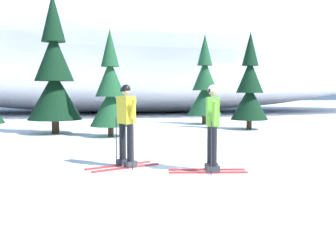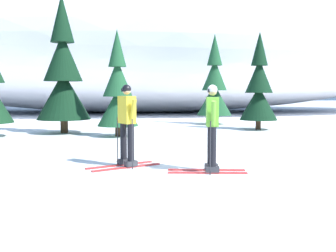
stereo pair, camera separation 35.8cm
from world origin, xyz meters
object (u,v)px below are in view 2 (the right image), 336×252
object	(u,v)px
pine_tree_center	(118,92)
pine_tree_center_right	(214,87)
skier_lime_jacket	(212,127)
pine_tree_far_right	(259,89)
pine_tree_center_left	(63,75)
skier_yellow_jacket	(127,123)

from	to	relation	value
pine_tree_center	pine_tree_center_right	xyz separation A→B (m)	(4.71, 5.26, 0.26)
skier_lime_jacket	pine_tree_far_right	xyz separation A→B (m)	(3.85, 9.12, 0.84)
skier_lime_jacket	pine_tree_center_left	world-z (taller)	pine_tree_center_left
skier_lime_jacket	pine_tree_center	xyz separation A→B (m)	(-2.22, 6.94, 0.70)
skier_yellow_jacket	pine_tree_far_right	world-z (taller)	pine_tree_far_right
skier_lime_jacket	skier_yellow_jacket	size ratio (longest dim) A/B	0.99
skier_lime_jacket	pine_tree_center_right	xyz separation A→B (m)	(2.49, 12.20, 0.96)
skier_yellow_jacket	pine_tree_far_right	distance (m)	10.10
skier_lime_jacket	pine_tree_center	bearing A→B (deg)	107.77
skier_yellow_jacket	pine_tree_center_right	distance (m)	12.23
pine_tree_center_left	pine_tree_far_right	size ratio (longest dim) A/B	1.29
pine_tree_center_right	pine_tree_far_right	size ratio (longest dim) A/B	1.07
pine_tree_center_left	pine_tree_center_right	world-z (taller)	pine_tree_center_left
skier_yellow_jacket	pine_tree_center_left	size ratio (longest dim) A/B	0.33
skier_yellow_jacket	pine_tree_far_right	bearing A→B (deg)	55.88
skier_yellow_jacket	pine_tree_center	distance (m)	6.21
skier_yellow_jacket	pine_tree_center_left	distance (m)	8.13
skier_lime_jacket	pine_tree_center	world-z (taller)	pine_tree_center
pine_tree_center_left	skier_yellow_jacket	bearing A→B (deg)	-70.64
skier_lime_jacket	pine_tree_far_right	size ratio (longest dim) A/B	0.43
skier_lime_jacket	skier_yellow_jacket	distance (m)	1.96
skier_lime_jacket	pine_tree_center_right	bearing A→B (deg)	78.47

